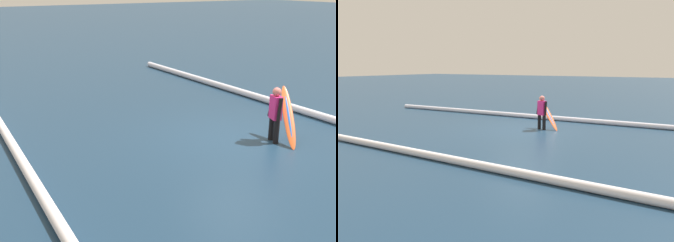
# 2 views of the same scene
# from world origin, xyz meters

# --- Properties ---
(ground_plane) EXTENTS (137.67, 137.67, 0.00)m
(ground_plane) POSITION_xyz_m (0.00, 0.00, 0.00)
(ground_plane) COLOR #1C364F
(surfer) EXTENTS (0.50, 0.34, 1.42)m
(surfer) POSITION_xyz_m (-0.68, -0.60, 0.78)
(surfer) COLOR black
(surfer) RESTS_ON ground_plane
(surfboard) EXTENTS (1.32, 0.95, 1.32)m
(surfboard) POSITION_xyz_m (-0.80, -0.95, 0.64)
(surfboard) COLOR #E55926
(surfboard) RESTS_ON ground_plane
(wave_crest_foreground) EXTENTS (24.17, 0.79, 0.22)m
(wave_crest_foreground) POSITION_xyz_m (-2.18, -3.16, 0.11)
(wave_crest_foreground) COLOR white
(wave_crest_foreground) RESTS_ON ground_plane
(wave_crest_midground) EXTENTS (23.97, 1.07, 0.22)m
(wave_crest_midground) POSITION_xyz_m (1.36, 5.23, 0.11)
(wave_crest_midground) COLOR white
(wave_crest_midground) RESTS_ON ground_plane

